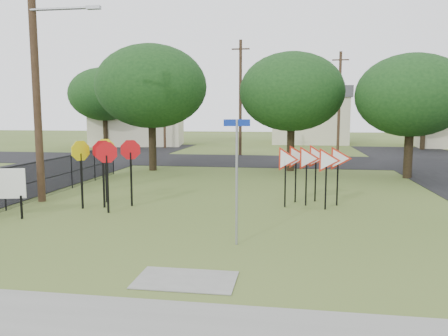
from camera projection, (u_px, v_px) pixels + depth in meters
The scene contains 21 objects.
ground at pixel (208, 245), 11.06m from camera, with size 140.00×140.00×0.00m, color #435A21.
sidewalk at pixel (159, 322), 6.94m from camera, with size 30.00×1.60×0.02m, color gray.
street_left at pixel (18, 177), 22.69m from camera, with size 8.00×50.00×0.02m, color black.
street_far at pixel (262, 161), 30.68m from camera, with size 60.00×8.00×0.02m, color black.
curb_pad at pixel (186, 280), 8.71m from camera, with size 2.00×1.20×0.02m, color gray.
street_name_sign at pixel (237, 174), 10.89m from camera, with size 0.65×0.14×3.17m.
stop_sign_cluster at pixel (105, 157), 15.31m from camera, with size 2.11×1.87×2.41m.
yield_sign_cluster at pixel (311, 161), 15.70m from camera, with size 2.80×1.68×2.20m.
info_board at pixel (5, 185), 13.77m from camera, with size 1.25×0.34×1.60m.
utility_pole_main at pixel (36, 61), 15.92m from camera, with size 3.55×0.33×10.00m.
far_pole_a at pixel (240, 97), 34.33m from camera, with size 1.40×0.24×9.00m.
far_pole_b at pixel (339, 101), 37.07m from camera, with size 1.40×0.24×8.50m.
far_pole_c at pixel (164, 100), 41.43m from camera, with size 1.40×0.24×9.00m.
fence_run at pixel (58, 174), 18.25m from camera, with size 0.05×11.55×1.50m.
house_left at pixel (139, 110), 46.08m from camera, with size 10.58×8.88×7.20m.
house_mid at pixel (309, 115), 49.29m from camera, with size 8.40×8.40×6.20m.
tree_near_left at pixel (151, 87), 25.10m from camera, with size 6.40×6.40×7.27m.
tree_near_mid at pixel (292, 92), 24.91m from camera, with size 6.00×6.00×6.80m.
tree_near_right at pixel (411, 95), 22.08m from camera, with size 5.60×5.60×6.33m.
tree_far_left at pixel (104, 94), 42.27m from camera, with size 6.80×6.80×7.73m.
tree_far_right at pixel (425, 100), 39.76m from camera, with size 6.00×6.00×6.80m.
Camera 1 is at (2.03, -10.55, 3.31)m, focal length 35.00 mm.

